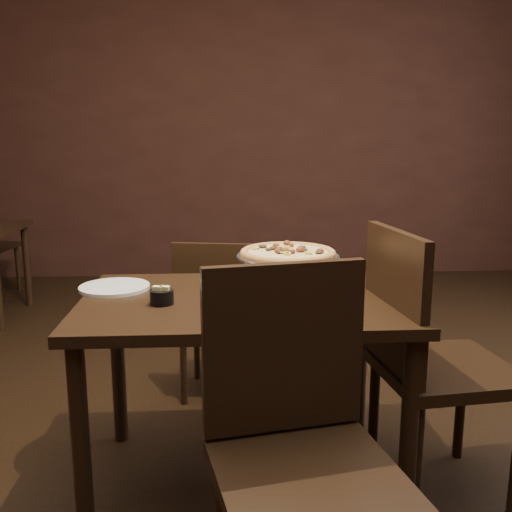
{
  "coord_description": "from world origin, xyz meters",
  "views": [
    {
      "loc": [
        -0.16,
        -1.96,
        1.31
      ],
      "look_at": [
        -0.03,
        0.11,
        0.88
      ],
      "focal_mm": 40.0,
      "sensor_mm": 36.0,
      "label": 1
    }
  ],
  "objects": [
    {
      "name": "pizza_stand",
      "position": [
        0.09,
        0.19,
        0.87
      ],
      "size": [
        0.4,
        0.4,
        0.17
      ],
      "color": "silver",
      "rests_on": "dining_table"
    },
    {
      "name": "room",
      "position": [
        0.06,
        0.03,
        1.4
      ],
      "size": [
        6.04,
        7.04,
        2.84
      ],
      "color": "black",
      "rests_on": "ground"
    },
    {
      "name": "plate_near",
      "position": [
        -0.08,
        -0.26,
        0.74
      ],
      "size": [
        0.26,
        0.26,
        0.01
      ],
      "primitive_type": "cylinder",
      "color": "white",
      "rests_on": "dining_table"
    },
    {
      "name": "packet_caddy",
      "position": [
        -0.37,
        -0.01,
        0.77
      ],
      "size": [
        0.08,
        0.08,
        0.07
      ],
      "rotation": [
        0.0,
        0.0,
        -0.25
      ],
      "color": "black",
      "rests_on": "dining_table"
    },
    {
      "name": "plate_left",
      "position": [
        -0.58,
        0.21,
        0.74
      ],
      "size": [
        0.27,
        0.27,
        0.01
      ],
      "primitive_type": "cylinder",
      "color": "white",
      "rests_on": "dining_table"
    },
    {
      "name": "chair_side",
      "position": [
        0.57,
        -0.06,
        0.55
      ],
      "size": [
        0.52,
        0.52,
        1.0
      ],
      "rotation": [
        0.0,
        0.0,
        1.69
      ],
      "color": "black",
      "rests_on": "ground"
    },
    {
      "name": "chair_near",
      "position": [
        0.03,
        -0.6,
        0.54
      ],
      "size": [
        0.54,
        0.54,
        0.98
      ],
      "rotation": [
        0.0,
        0.0,
        0.2
      ],
      "color": "black",
      "rests_on": "ground"
    },
    {
      "name": "dining_table",
      "position": [
        -0.08,
        0.06,
        0.64
      ],
      "size": [
        1.18,
        0.79,
        0.74
      ],
      "rotation": [
        0.0,
        0.0,
        0.0
      ],
      "color": "black",
      "rests_on": "ground"
    },
    {
      "name": "parmesan_shaker",
      "position": [
        -0.18,
        -0.08,
        0.78
      ],
      "size": [
        0.05,
        0.05,
        0.09
      ],
      "color": "beige",
      "rests_on": "dining_table"
    },
    {
      "name": "serving_spatula",
      "position": [
        0.12,
        0.04,
        0.87
      ],
      "size": [
        0.13,
        0.13,
        0.02
      ],
      "rotation": [
        0.0,
        0.0,
        -1.0
      ],
      "color": "silver",
      "rests_on": "pizza_stand"
    },
    {
      "name": "napkin_stack",
      "position": [
        0.15,
        -0.17,
        0.75
      ],
      "size": [
        0.16,
        0.16,
        0.02
      ],
      "primitive_type": "cube",
      "rotation": [
        0.0,
        0.0,
        -0.07
      ],
      "color": "silver",
      "rests_on": "dining_table"
    },
    {
      "name": "chair_far",
      "position": [
        -0.19,
        0.78,
        0.45
      ],
      "size": [
        0.45,
        0.45,
        0.83
      ],
      "rotation": [
        0.0,
        0.0,
        2.97
      ],
      "color": "black",
      "rests_on": "ground"
    },
    {
      "name": "pepper_flake_shaker",
      "position": [
        -0.13,
        -0.04,
        0.78
      ],
      "size": [
        0.05,
        0.05,
        0.09
      ],
      "color": "maroon",
      "rests_on": "dining_table"
    }
  ]
}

